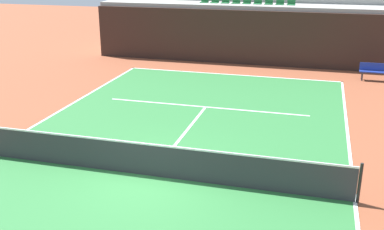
% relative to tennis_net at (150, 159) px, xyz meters
% --- Properties ---
extents(ground_plane, '(80.00, 80.00, 0.00)m').
position_rel_tennis_net_xyz_m(ground_plane, '(0.00, 0.00, -0.51)').
color(ground_plane, brown).
extents(court_surface, '(11.00, 24.00, 0.01)m').
position_rel_tennis_net_xyz_m(court_surface, '(0.00, 0.00, -0.50)').
color(court_surface, '#2D7238').
rests_on(court_surface, ground_plane).
extents(baseline_far, '(11.00, 0.10, 0.00)m').
position_rel_tennis_net_xyz_m(baseline_far, '(0.00, 11.95, -0.50)').
color(baseline_far, white).
rests_on(baseline_far, court_surface).
extents(sideline_right, '(0.10, 24.00, 0.00)m').
position_rel_tennis_net_xyz_m(sideline_right, '(5.45, 0.00, -0.50)').
color(sideline_right, white).
rests_on(sideline_right, court_surface).
extents(service_line_far, '(8.26, 0.10, 0.00)m').
position_rel_tennis_net_xyz_m(service_line_far, '(0.00, 6.40, -0.50)').
color(service_line_far, white).
rests_on(service_line_far, court_surface).
extents(centre_service_line, '(0.10, 6.40, 0.00)m').
position_rel_tennis_net_xyz_m(centre_service_line, '(0.00, 3.20, -0.50)').
color(centre_service_line, white).
rests_on(centre_service_line, court_surface).
extents(back_wall, '(17.17, 0.30, 2.98)m').
position_rel_tennis_net_xyz_m(back_wall, '(0.00, 14.62, 0.98)').
color(back_wall, black).
rests_on(back_wall, ground_plane).
extents(stands_tier_lower, '(17.17, 2.40, 3.20)m').
position_rel_tennis_net_xyz_m(stands_tier_lower, '(0.00, 15.97, 1.09)').
color(stands_tier_lower, '#9E9E99').
rests_on(stands_tier_lower, ground_plane).
extents(stands_tier_upper, '(17.17, 2.40, 4.24)m').
position_rel_tennis_net_xyz_m(stands_tier_upper, '(0.00, 18.37, 1.61)').
color(stands_tier_upper, '#9E9E99').
rests_on(stands_tier_upper, ground_plane).
extents(seating_row_lower, '(5.44, 0.44, 0.44)m').
position_rel_tennis_net_xyz_m(seating_row_lower, '(-0.00, 16.06, 2.81)').
color(seating_row_lower, '#1E6633').
rests_on(seating_row_lower, stands_tier_lower).
extents(tennis_net, '(11.08, 0.08, 1.07)m').
position_rel_tennis_net_xyz_m(tennis_net, '(0.00, 0.00, 0.00)').
color(tennis_net, black).
rests_on(tennis_net, court_surface).
extents(player_bench, '(1.50, 0.40, 0.85)m').
position_rel_tennis_net_xyz_m(player_bench, '(6.99, 12.71, -0.00)').
color(player_bench, navy).
rests_on(player_bench, ground_plane).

